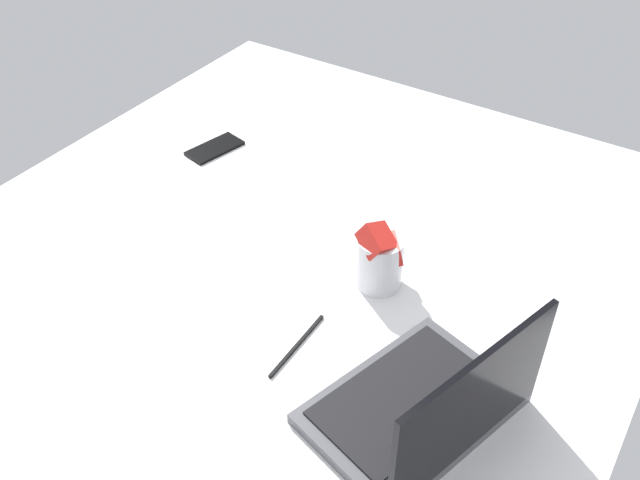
# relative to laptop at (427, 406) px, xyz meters

# --- Properties ---
(bed_mattress) EXTENTS (1.80, 1.40, 0.18)m
(bed_mattress) POSITION_rel_laptop_xyz_m (-0.11, -0.42, -0.13)
(bed_mattress) COLOR white
(bed_mattress) RESTS_ON ground
(laptop) EXTENTS (0.38, 0.31, 0.23)m
(laptop) POSITION_rel_laptop_xyz_m (0.00, 0.00, 0.00)
(laptop) COLOR #4C4C51
(laptop) RESTS_ON bed_mattress
(snack_cup) EXTENTS (0.10, 0.10, 0.15)m
(snack_cup) POSITION_rel_laptop_xyz_m (-0.25, -0.22, 0.02)
(snack_cup) COLOR silver
(snack_cup) RESTS_ON bed_mattress
(cell_phone) EXTENTS (0.15, 0.10, 0.01)m
(cell_phone) POSITION_rel_laptop_xyz_m (-0.45, -0.80, -0.04)
(cell_phone) COLOR black
(cell_phone) RESTS_ON bed_mattress
(charger_cable) EXTENTS (0.17, 0.01, 0.01)m
(charger_cable) POSITION_rel_laptop_xyz_m (-0.03, -0.26, -0.04)
(charger_cable) COLOR black
(charger_cable) RESTS_ON bed_mattress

